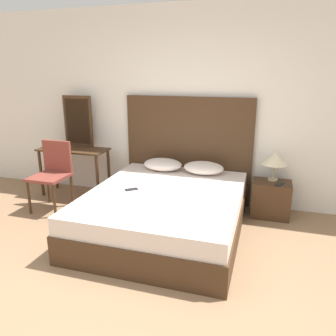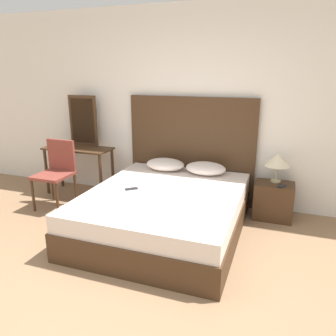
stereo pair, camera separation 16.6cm
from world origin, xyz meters
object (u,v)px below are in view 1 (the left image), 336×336
object	(u,v)px
phone_on_nightstand	(279,184)
nightstand	(271,199)
vanity_desk	(74,157)
chair	(53,171)
table_lamp	(275,159)
bed	(165,212)
phone_on_bed	(131,189)

from	to	relation	value
phone_on_nightstand	nightstand	bearing A→B (deg)	133.10
vanity_desk	chair	xyz separation A→B (m)	(-0.01, -0.51, -0.06)
nightstand	phone_on_nightstand	xyz separation A→B (m)	(0.08, -0.09, 0.24)
nightstand	vanity_desk	world-z (taller)	vanity_desk
vanity_desk	table_lamp	bearing A→B (deg)	2.78
nightstand	bed	bearing A→B (deg)	-145.49
phone_on_bed	nightstand	xyz separation A→B (m)	(1.58, 0.88, -0.27)
bed	vanity_desk	distance (m)	1.87
phone_on_nightstand	phone_on_bed	bearing A→B (deg)	-154.36
table_lamp	phone_on_nightstand	xyz separation A→B (m)	(0.08, -0.16, -0.28)
nightstand	phone_on_bed	bearing A→B (deg)	-150.69
bed	phone_on_nightstand	xyz separation A→B (m)	(1.27, 0.72, 0.23)
table_lamp	phone_on_bed	bearing A→B (deg)	-148.81
bed	vanity_desk	xyz separation A→B (m)	(-1.67, 0.74, 0.35)
phone_on_bed	vanity_desk	bearing A→B (deg)	147.50
nightstand	vanity_desk	bearing A→B (deg)	-178.63
phone_on_bed	chair	distance (m)	1.32
phone_on_bed	nightstand	world-z (taller)	phone_on_bed
bed	phone_on_bed	distance (m)	0.48
bed	chair	size ratio (longest dim) A/B	2.23
table_lamp	vanity_desk	world-z (taller)	table_lamp
bed	phone_on_bed	bearing A→B (deg)	-169.67
bed	phone_on_bed	world-z (taller)	phone_on_bed
phone_on_bed	vanity_desk	world-z (taller)	vanity_desk
bed	chair	distance (m)	1.72
vanity_desk	chair	size ratio (longest dim) A/B	1.12
chair	nightstand	bearing A→B (deg)	11.43
bed	nightstand	size ratio (longest dim) A/B	4.29
nightstand	table_lamp	world-z (taller)	table_lamp
bed	chair	bearing A→B (deg)	172.09
nightstand	table_lamp	bearing A→B (deg)	87.75
table_lamp	vanity_desk	xyz separation A→B (m)	(-2.86, -0.14, -0.16)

